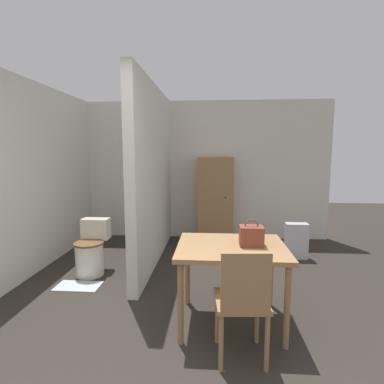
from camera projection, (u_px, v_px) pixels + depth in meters
name	position (u px, v px, depth m)	size (l,w,h in m)	color
wall_back	(193.00, 170.00, 5.54)	(4.90, 0.12, 2.50)	silver
wall_left	(21.00, 179.00, 3.71)	(0.12, 4.87, 2.50)	silver
partition_wall	(154.00, 176.00, 4.29)	(0.12, 2.49, 2.50)	silver
dining_table	(231.00, 255.00, 2.72)	(0.98, 0.80, 0.75)	#997047
wooden_chair	(243.00, 300.00, 2.21)	(0.42, 0.42, 0.90)	#997047
toilet	(91.00, 251.00, 3.91)	(0.37, 0.52, 0.69)	silver
handbag	(251.00, 236.00, 2.69)	(0.21, 0.16, 0.24)	brown
wooden_cabinet	(215.00, 200.00, 5.27)	(0.61, 0.48, 1.51)	#997047
bath_mat	(78.00, 286.00, 3.55)	(0.52, 0.29, 0.01)	#B2BCC6
space_heater	(296.00, 241.00, 4.48)	(0.32, 0.17, 0.53)	#BCBCC1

